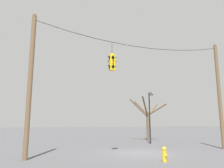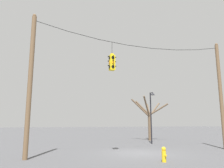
% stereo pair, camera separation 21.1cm
% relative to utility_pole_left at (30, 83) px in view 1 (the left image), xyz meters
% --- Properties ---
extents(ground_plane, '(200.00, 200.00, 0.00)m').
position_rel_utility_pole_left_xyz_m(ground_plane, '(7.08, 0.32, -4.21)').
color(ground_plane, '#4C4C4F').
extents(utility_pole_left, '(0.27, 0.27, 8.44)m').
position_rel_utility_pole_left_xyz_m(utility_pole_left, '(0.00, 0.00, 0.00)').
color(utility_pole_left, brown).
rests_on(utility_pole_left, ground_plane).
extents(utility_pole_right, '(0.27, 0.27, 8.44)m').
position_rel_utility_pole_left_xyz_m(utility_pole_right, '(14.16, 0.00, 0.00)').
color(utility_pole_right, brown).
rests_on(utility_pole_right, ground_plane).
extents(span_wire, '(14.17, 0.03, 0.81)m').
position_rel_utility_pole_left_xyz_m(span_wire, '(7.08, 0.00, 3.31)').
color(span_wire, black).
extents(traffic_light_near_right_pole, '(0.58, 0.58, 1.94)m').
position_rel_utility_pole_left_xyz_m(traffic_light_near_right_pole, '(4.99, 0.00, 1.69)').
color(traffic_light_near_right_pole, yellow).
extents(street_lamp, '(0.42, 0.73, 4.95)m').
position_rel_utility_pole_left_xyz_m(street_lamp, '(11.20, 5.63, -0.76)').
color(street_lamp, black).
rests_on(street_lamp, ground_plane).
extents(bare_tree, '(3.81, 3.26, 5.00)m').
position_rel_utility_pole_left_xyz_m(bare_tree, '(13.16, 9.60, -1.61)').
color(bare_tree, brown).
rests_on(bare_tree, ground_plane).
extents(fire_hydrant, '(0.22, 0.30, 0.75)m').
position_rel_utility_pole_left_xyz_m(fire_hydrant, '(6.64, -3.16, -3.83)').
color(fire_hydrant, gold).
rests_on(fire_hydrant, ground_plane).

